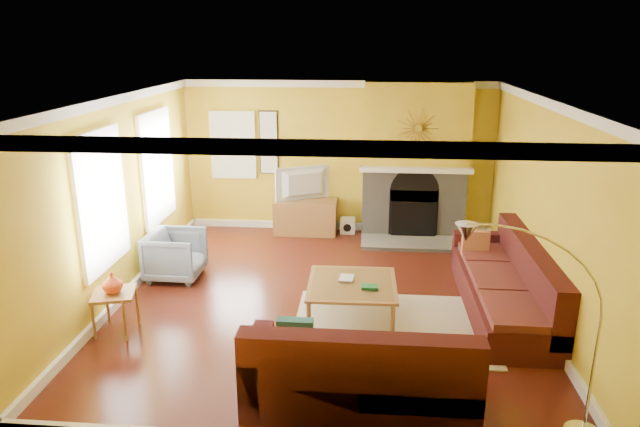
# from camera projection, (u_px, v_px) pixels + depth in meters

# --- Properties ---
(floor) EXTENTS (5.50, 6.00, 0.02)m
(floor) POSITION_uv_depth(u_px,v_px,m) (325.00, 300.00, 7.76)
(floor) COLOR #5F2114
(floor) RESTS_ON ground
(ceiling) EXTENTS (5.50, 6.00, 0.02)m
(ceiling) POSITION_uv_depth(u_px,v_px,m) (326.00, 97.00, 6.95)
(ceiling) COLOR white
(ceiling) RESTS_ON ground
(wall_back) EXTENTS (5.50, 0.02, 2.70)m
(wall_back) POSITION_uv_depth(u_px,v_px,m) (338.00, 157.00, 10.22)
(wall_back) COLOR gold
(wall_back) RESTS_ON ground
(wall_front) EXTENTS (5.50, 0.02, 2.70)m
(wall_front) POSITION_uv_depth(u_px,v_px,m) (296.00, 310.00, 4.49)
(wall_front) COLOR gold
(wall_front) RESTS_ON ground
(wall_left) EXTENTS (0.02, 6.00, 2.70)m
(wall_left) POSITION_uv_depth(u_px,v_px,m) (119.00, 199.00, 7.58)
(wall_left) COLOR gold
(wall_left) RESTS_ON ground
(wall_right) EXTENTS (0.02, 6.00, 2.70)m
(wall_right) POSITION_uv_depth(u_px,v_px,m) (545.00, 209.00, 7.13)
(wall_right) COLOR gold
(wall_right) RESTS_ON ground
(baseboard) EXTENTS (5.50, 6.00, 0.12)m
(baseboard) POSITION_uv_depth(u_px,v_px,m) (325.00, 295.00, 7.74)
(baseboard) COLOR white
(baseboard) RESTS_ON floor
(crown_molding) EXTENTS (5.50, 6.00, 0.12)m
(crown_molding) POSITION_uv_depth(u_px,v_px,m) (326.00, 103.00, 6.98)
(crown_molding) COLOR white
(crown_molding) RESTS_ON ceiling
(window_left_near) EXTENTS (0.06, 1.22, 1.72)m
(window_left_near) POSITION_uv_depth(u_px,v_px,m) (156.00, 167.00, 8.77)
(window_left_near) COLOR white
(window_left_near) RESTS_ON wall_left
(window_left_far) EXTENTS (0.06, 1.22, 1.72)m
(window_left_far) POSITION_uv_depth(u_px,v_px,m) (100.00, 201.00, 6.96)
(window_left_far) COLOR white
(window_left_far) RESTS_ON wall_left
(window_back) EXTENTS (0.82, 0.06, 1.22)m
(window_back) POSITION_uv_depth(u_px,v_px,m) (233.00, 145.00, 10.27)
(window_back) COLOR white
(window_back) RESTS_ON wall_back
(wall_art) EXTENTS (0.34, 0.04, 1.14)m
(wall_art) POSITION_uv_depth(u_px,v_px,m) (269.00, 143.00, 10.21)
(wall_art) COLOR white
(wall_art) RESTS_ON wall_back
(fireplace) EXTENTS (1.80, 0.40, 2.70)m
(fireplace) POSITION_uv_depth(u_px,v_px,m) (415.00, 161.00, 9.91)
(fireplace) COLOR gray
(fireplace) RESTS_ON floor
(mantel) EXTENTS (1.92, 0.22, 0.08)m
(mantel) POSITION_uv_depth(u_px,v_px,m) (416.00, 170.00, 9.71)
(mantel) COLOR white
(mantel) RESTS_ON fireplace
(hearth) EXTENTS (1.80, 0.70, 0.06)m
(hearth) POSITION_uv_depth(u_px,v_px,m) (414.00, 243.00, 9.78)
(hearth) COLOR gray
(hearth) RESTS_ON floor
(sunburst) EXTENTS (0.70, 0.04, 0.70)m
(sunburst) POSITION_uv_depth(u_px,v_px,m) (418.00, 129.00, 9.51)
(sunburst) COLOR olive
(sunburst) RESTS_ON fireplace
(rug) EXTENTS (2.40, 1.80, 0.02)m
(rug) POSITION_uv_depth(u_px,v_px,m) (392.00, 326.00, 7.02)
(rug) COLOR beige
(rug) RESTS_ON floor
(sectional_sofa) EXTENTS (3.34, 4.00, 0.90)m
(sectional_sofa) POSITION_uv_depth(u_px,v_px,m) (410.00, 294.00, 6.87)
(sectional_sofa) COLOR #471717
(sectional_sofa) RESTS_ON floor
(coffee_table) EXTENTS (1.14, 1.14, 0.44)m
(coffee_table) POSITION_uv_depth(u_px,v_px,m) (352.00, 298.00, 7.28)
(coffee_table) COLOR white
(coffee_table) RESTS_ON floor
(media_console) EXTENTS (1.12, 0.50, 0.62)m
(media_console) POSITION_uv_depth(u_px,v_px,m) (305.00, 217.00, 10.29)
(media_console) COLOR olive
(media_console) RESTS_ON floor
(tv) EXTENTS (0.99, 0.60, 0.60)m
(tv) POSITION_uv_depth(u_px,v_px,m) (305.00, 184.00, 10.11)
(tv) COLOR black
(tv) RESTS_ON media_console
(subwoofer) EXTENTS (0.27, 0.27, 0.27)m
(subwoofer) POSITION_uv_depth(u_px,v_px,m) (348.00, 225.00, 10.37)
(subwoofer) COLOR white
(subwoofer) RESTS_ON floor
(armchair) EXTENTS (0.80, 0.78, 0.71)m
(armchair) POSITION_uv_depth(u_px,v_px,m) (176.00, 255.00, 8.35)
(armchair) COLOR slate
(armchair) RESTS_ON floor
(side_table) EXTENTS (0.58, 0.58, 0.52)m
(side_table) POSITION_uv_depth(u_px,v_px,m) (116.00, 312.00, 6.82)
(side_table) COLOR olive
(side_table) RESTS_ON floor
(vase) EXTENTS (0.28, 0.28, 0.25)m
(vase) POSITION_uv_depth(u_px,v_px,m) (112.00, 283.00, 6.70)
(vase) COLOR #E04A1F
(vase) RESTS_ON side_table
(book) EXTENTS (0.20, 0.26, 0.02)m
(book) POSITION_uv_depth(u_px,v_px,m) (339.00, 278.00, 7.33)
(book) COLOR white
(book) RESTS_ON coffee_table
(arc_lamp) EXTENTS (1.27, 0.36, 1.97)m
(arc_lamp) POSITION_uv_depth(u_px,v_px,m) (533.00, 337.00, 4.83)
(arc_lamp) COLOR silver
(arc_lamp) RESTS_ON floor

